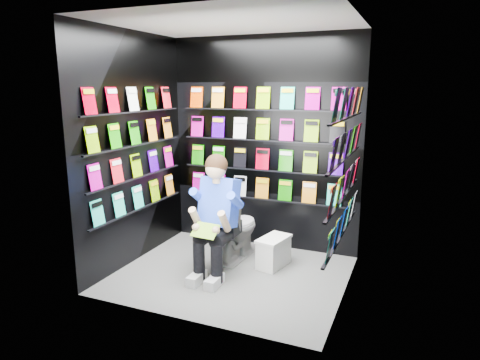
% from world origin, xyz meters
% --- Properties ---
extents(floor, '(2.40, 2.40, 0.00)m').
position_xyz_m(floor, '(0.00, 0.00, 0.00)').
color(floor, '#595957').
rests_on(floor, ground).
extents(ceiling, '(2.40, 2.40, 0.00)m').
position_xyz_m(ceiling, '(0.00, 0.00, 2.60)').
color(ceiling, white).
rests_on(ceiling, floor).
extents(wall_back, '(2.40, 0.04, 2.60)m').
position_xyz_m(wall_back, '(0.00, 1.00, 1.30)').
color(wall_back, black).
rests_on(wall_back, floor).
extents(wall_front, '(2.40, 0.04, 2.60)m').
position_xyz_m(wall_front, '(0.00, -1.00, 1.30)').
color(wall_front, black).
rests_on(wall_front, floor).
extents(wall_left, '(0.04, 2.00, 2.60)m').
position_xyz_m(wall_left, '(-1.20, 0.00, 1.30)').
color(wall_left, black).
rests_on(wall_left, floor).
extents(wall_right, '(0.04, 2.00, 2.60)m').
position_xyz_m(wall_right, '(1.20, 0.00, 1.30)').
color(wall_right, black).
rests_on(wall_right, floor).
extents(comics_back, '(2.10, 0.06, 1.37)m').
position_xyz_m(comics_back, '(0.00, 0.97, 1.31)').
color(comics_back, red).
rests_on(comics_back, wall_back).
extents(comics_left, '(0.06, 1.70, 1.37)m').
position_xyz_m(comics_left, '(-1.17, 0.00, 1.31)').
color(comics_left, red).
rests_on(comics_left, wall_left).
extents(comics_right, '(0.06, 1.70, 1.37)m').
position_xyz_m(comics_right, '(1.17, 0.00, 1.31)').
color(comics_right, red).
rests_on(comics_right, wall_right).
extents(toilet, '(0.47, 0.78, 0.73)m').
position_xyz_m(toilet, '(-0.15, 0.42, 0.37)').
color(toilet, white).
rests_on(toilet, floor).
extents(longbox, '(0.31, 0.45, 0.31)m').
position_xyz_m(longbox, '(0.35, 0.39, 0.15)').
color(longbox, white).
rests_on(longbox, floor).
extents(longbox_lid, '(0.33, 0.48, 0.03)m').
position_xyz_m(longbox_lid, '(0.35, 0.39, 0.32)').
color(longbox_lid, white).
rests_on(longbox_lid, longbox).
extents(reader, '(0.59, 0.81, 1.43)m').
position_xyz_m(reader, '(-0.15, 0.04, 0.78)').
color(reader, blue).
rests_on(reader, toilet).
extents(held_comic, '(0.28, 0.18, 0.12)m').
position_xyz_m(held_comic, '(-0.15, -0.31, 0.58)').
color(held_comic, green).
rests_on(held_comic, reader).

